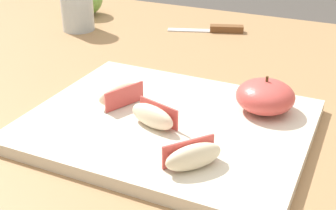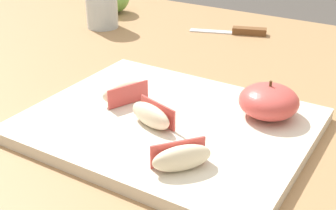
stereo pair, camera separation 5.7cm
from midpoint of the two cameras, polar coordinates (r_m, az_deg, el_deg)
dining_table at (r=0.73m, az=2.98°, el=-5.10°), size 1.44×0.97×0.76m
cutting_board at (r=0.59m, az=2.80°, el=-2.53°), size 0.35×0.28×0.02m
apple_half_skin_up at (r=0.60m, az=15.29°, el=0.40°), size 0.08×0.08×0.05m
apple_wedge_left at (r=0.48m, az=5.16°, el=-6.72°), size 0.06×0.06×0.03m
apple_wedge_front at (r=0.56m, az=0.79°, el=-1.38°), size 0.07×0.04×0.03m
apple_wedge_right at (r=0.62m, az=-2.94°, el=1.62°), size 0.05×0.07×0.03m
paring_knife at (r=0.97m, az=11.11°, el=9.10°), size 0.16×0.07×0.01m
drinking_glass_water at (r=0.99m, az=-6.74°, el=12.62°), size 0.07×0.07×0.10m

